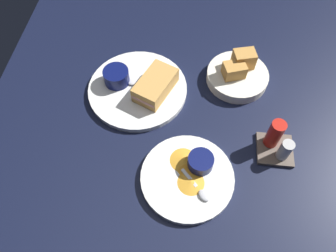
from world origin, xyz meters
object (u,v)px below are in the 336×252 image
(sandwich_half_near, at_px, (156,85))
(ramekin_dark_sauce, at_px, (116,76))
(spoon_by_dark_ramekin, at_px, (137,83))
(spoon_by_gravy_ramekin, at_px, (201,191))
(plate_sandwich_main, at_px, (138,89))
(bread_basket_rear, at_px, (238,74))
(ramekin_light_gravy, at_px, (201,161))
(plate_chips_companion, at_px, (187,178))
(condiment_caddy, at_px, (277,143))

(sandwich_half_near, xyz_separation_m, ramekin_dark_sauce, (-0.02, -0.11, -0.00))
(spoon_by_dark_ramekin, relative_size, spoon_by_gravy_ramekin, 1.21)
(plate_sandwich_main, bearing_deg, ramekin_dark_sauce, -104.75)
(spoon_by_dark_ramekin, bearing_deg, ramekin_dark_sauce, -92.96)
(plate_sandwich_main, relative_size, ramekin_dark_sauce, 3.88)
(bread_basket_rear, bearing_deg, ramekin_light_gravy, -17.36)
(sandwich_half_near, relative_size, spoon_by_gravy_ramekin, 1.82)
(spoon_by_dark_ramekin, bearing_deg, bread_basket_rear, 102.04)
(ramekin_dark_sauce, height_order, bread_basket_rear, bread_basket_rear)
(spoon_by_dark_ramekin, bearing_deg, sandwich_half_near, 72.13)
(plate_sandwich_main, distance_m, plate_chips_companion, 0.30)
(sandwich_half_near, height_order, condiment_caddy, condiment_caddy)
(spoon_by_dark_ramekin, distance_m, ramekin_light_gravy, 0.30)
(sandwich_half_near, xyz_separation_m, plate_chips_companion, (0.25, 0.11, -0.03))
(ramekin_light_gravy, distance_m, bread_basket_rear, 0.31)
(ramekin_dark_sauce, xyz_separation_m, spoon_by_gravy_ramekin, (0.30, 0.25, -0.02))
(ramekin_dark_sauce, bearing_deg, bread_basket_rear, 99.61)
(ramekin_dark_sauce, relative_size, spoon_by_dark_ramekin, 0.73)
(ramekin_dark_sauce, bearing_deg, ramekin_light_gravy, 46.71)
(sandwich_half_near, height_order, ramekin_dark_sauce, sandwich_half_near)
(spoon_by_gravy_ramekin, bearing_deg, bread_basket_rear, 166.51)
(ramekin_dark_sauce, distance_m, spoon_by_dark_ramekin, 0.06)
(ramekin_light_gravy, bearing_deg, sandwich_half_near, -147.52)
(plate_sandwich_main, relative_size, spoon_by_dark_ramekin, 2.82)
(sandwich_half_near, distance_m, ramekin_light_gravy, 0.25)
(spoon_by_gravy_ramekin, bearing_deg, plate_chips_companion, -136.90)
(ramekin_light_gravy, relative_size, bread_basket_rear, 0.36)
(condiment_caddy, bearing_deg, ramekin_light_gravy, -68.94)
(plate_sandwich_main, xyz_separation_m, condiment_caddy, (0.15, 0.37, 0.03))
(ramekin_light_gravy, relative_size, spoon_by_gravy_ramekin, 0.76)
(plate_chips_companion, height_order, ramekin_light_gravy, ramekin_light_gravy)
(sandwich_half_near, bearing_deg, spoon_by_gravy_ramekin, 26.48)
(plate_chips_companion, height_order, spoon_by_gravy_ramekin, spoon_by_gravy_ramekin)
(bread_basket_rear, xyz_separation_m, condiment_caddy, (0.22, 0.09, 0.01))
(plate_sandwich_main, height_order, spoon_by_dark_ramekin, spoon_by_dark_ramekin)
(condiment_caddy, bearing_deg, ramekin_dark_sauce, -110.68)
(plate_sandwich_main, height_order, bread_basket_rear, bread_basket_rear)
(plate_chips_companion, height_order, bread_basket_rear, bread_basket_rear)
(ramekin_dark_sauce, xyz_separation_m, spoon_by_dark_ramekin, (0.00, 0.06, -0.02))
(spoon_by_dark_ramekin, relative_size, ramekin_light_gravy, 1.58)
(spoon_by_dark_ramekin, height_order, bread_basket_rear, bread_basket_rear)
(plate_sandwich_main, xyz_separation_m, sandwich_half_near, (0.01, 0.05, 0.03))
(ramekin_dark_sauce, height_order, spoon_by_dark_ramekin, ramekin_dark_sauce)
(spoon_by_gravy_ramekin, height_order, bread_basket_rear, bread_basket_rear)
(sandwich_half_near, distance_m, spoon_by_gravy_ramekin, 0.32)
(sandwich_half_near, xyz_separation_m, ramekin_light_gravy, (0.21, 0.14, -0.01))
(plate_chips_companion, distance_m, bread_basket_rear, 0.35)
(plate_sandwich_main, bearing_deg, spoon_by_dark_ramekin, -162.08)
(plate_sandwich_main, distance_m, sandwich_half_near, 0.06)
(ramekin_dark_sauce, relative_size, condiment_caddy, 0.76)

